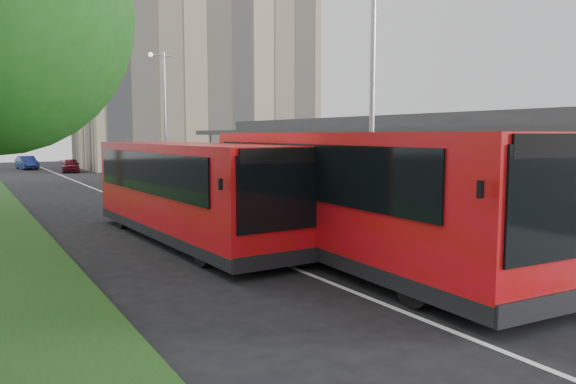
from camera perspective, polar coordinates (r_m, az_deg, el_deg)
name	(u,v)px	position (r m, az deg, el deg)	size (l,w,h in m)	color
ground	(287,265)	(13.87, -0.14, -7.47)	(120.00, 120.00, 0.00)	black
pavement	(206,186)	(34.29, -8.34, 0.59)	(5.00, 80.00, 0.15)	gray
lane_centre_line	(128,202)	(27.70, -15.97, -0.97)	(0.12, 70.00, 0.01)	silver
kerb_dashes	(168,191)	(32.44, -12.10, 0.10)	(0.12, 56.00, 0.01)	silver
office_block	(196,76)	(57.84, -9.34, 11.57)	(22.00, 12.00, 18.00)	tan
station_building	(402,160)	(26.45, 11.54, 3.25)	(7.70, 26.00, 4.00)	#313133
lamp_post_near	(370,84)	(17.55, 8.35, 10.77)	(1.44, 0.28, 8.00)	#94989C
lamp_post_far	(163,109)	(35.42, -12.54, 8.20)	(1.44, 0.28, 8.00)	#94989C
bus_main	(354,196)	(14.11, 6.72, -0.42)	(3.35, 11.56, 3.25)	red
bus_second	(189,191)	(17.06, -10.00, 0.07)	(3.10, 10.46, 2.93)	red
litter_bin	(261,192)	(25.52, -2.77, -0.04)	(0.47, 0.47, 0.85)	#3B2A18
bollard	(212,180)	(32.13, -7.74, 1.19)	(0.14, 0.14, 0.90)	#FFB70D
car_near	(71,165)	(50.92, -21.19, 2.54)	(1.38, 3.42, 1.17)	#560C18
car_far	(27,163)	(56.77, -25.00, 2.72)	(1.29, 3.70, 1.22)	navy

